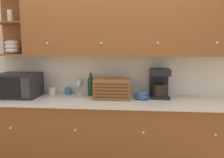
% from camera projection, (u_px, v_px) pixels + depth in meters
% --- Properties ---
extents(wall_back, '(5.41, 0.06, 2.60)m').
position_uv_depth(wall_back, '(114.00, 67.00, 2.93)').
color(wall_back, white).
rests_on(wall_back, ground_plane).
extents(counter_unit, '(3.03, 0.63, 0.94)m').
position_uv_depth(counter_unit, '(111.00, 136.00, 2.72)').
color(counter_unit, brown).
rests_on(counter_unit, ground_plane).
extents(backsplash_panel, '(3.01, 0.01, 0.52)m').
position_uv_depth(backsplash_panel, '(113.00, 75.00, 2.91)').
color(backsplash_panel, silver).
rests_on(backsplash_panel, counter_unit).
extents(upper_cabinets, '(3.01, 0.34, 0.85)m').
position_uv_depth(upper_cabinets, '(126.00, 21.00, 2.64)').
color(upper_cabinets, brown).
rests_on(upper_cabinets, backsplash_panel).
extents(microwave, '(0.50, 0.38, 0.30)m').
position_uv_depth(microwave, '(19.00, 85.00, 2.75)').
color(microwave, black).
rests_on(microwave, counter_unit).
extents(mug_blue_second, '(0.10, 0.09, 0.10)m').
position_uv_depth(mug_blue_second, '(52.00, 91.00, 2.90)').
color(mug_blue_second, silver).
rests_on(mug_blue_second, counter_unit).
extents(mug, '(0.09, 0.08, 0.09)m').
position_uv_depth(mug, '(68.00, 91.00, 2.91)').
color(mug, '#38669E').
rests_on(mug, counter_unit).
extents(wine_glass, '(0.08, 0.08, 0.21)m').
position_uv_depth(wine_glass, '(79.00, 84.00, 2.90)').
color(wine_glass, silver).
rests_on(wine_glass, counter_unit).
extents(wine_bottle, '(0.09, 0.09, 0.29)m').
position_uv_depth(wine_bottle, '(91.00, 85.00, 2.84)').
color(wine_bottle, '#19381E').
rests_on(wine_bottle, counter_unit).
extents(bread_box, '(0.44, 0.28, 0.25)m').
position_uv_depth(bread_box, '(112.00, 89.00, 2.67)').
color(bread_box, brown).
rests_on(bread_box, counter_unit).
extents(bowl_stack_on_counter, '(0.18, 0.18, 0.09)m').
position_uv_depth(bowl_stack_on_counter, '(142.00, 95.00, 2.65)').
color(bowl_stack_on_counter, '#3D5B93').
rests_on(bowl_stack_on_counter, counter_unit).
extents(coffee_maker, '(0.23, 0.24, 0.36)m').
position_uv_depth(coffee_maker, '(159.00, 83.00, 2.71)').
color(coffee_maker, black).
rests_on(coffee_maker, counter_unit).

